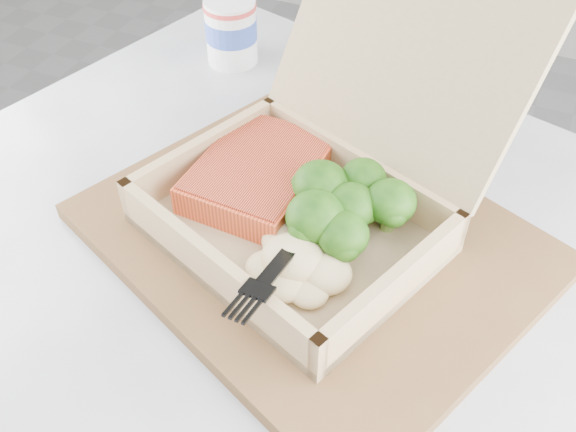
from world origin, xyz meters
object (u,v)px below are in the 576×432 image
at_px(paper_cup, 231,29).
at_px(takeout_container, 328,167).
at_px(cafe_table, 251,364).
at_px(serving_tray, 312,237).

bearing_deg(paper_cup, takeout_container, -47.04).
bearing_deg(takeout_container, paper_cup, 154.68).
xyz_separation_m(cafe_table, serving_tray, (0.05, 0.04, 0.19)).
xyz_separation_m(serving_tray, paper_cup, (-0.21, 0.26, 0.04)).
relative_size(serving_tray, paper_cup, 4.69).
bearing_deg(cafe_table, paper_cup, 118.20).
bearing_deg(paper_cup, cafe_table, -61.80).
height_order(serving_tray, paper_cup, paper_cup).
distance_m(serving_tray, paper_cup, 0.33).
height_order(cafe_table, takeout_container, takeout_container).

